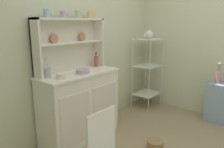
# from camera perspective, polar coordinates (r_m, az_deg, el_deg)

# --- Properties ---
(wall_back) EXTENTS (3.84, 0.05, 2.50)m
(wall_back) POSITION_cam_1_polar(r_m,az_deg,el_deg) (3.10, -8.32, 8.43)
(wall_back) COLOR beige
(wall_back) RESTS_ON ground
(hutch_cabinet) EXTENTS (1.08, 0.45, 0.89)m
(hutch_cabinet) POSITION_cam_1_polar(r_m,az_deg,el_deg) (2.92, -8.27, -7.92)
(hutch_cabinet) COLOR white
(hutch_cabinet) RESTS_ON ground
(hutch_shelf_unit) EXTENTS (1.00, 0.18, 0.66)m
(hutch_shelf_unit) POSITION_cam_1_polar(r_m,az_deg,el_deg) (2.86, -11.01, 8.49)
(hutch_shelf_unit) COLOR silver
(hutch_shelf_unit) RESTS_ON hutch_cabinet
(bakers_rack) EXTENTS (0.46, 0.36, 1.22)m
(bakers_rack) POSITION_cam_1_polar(r_m,az_deg,el_deg) (3.93, 9.18, 2.07)
(bakers_rack) COLOR silver
(bakers_rack) RESTS_ON ground
(side_shelf_blue) EXTENTS (0.28, 0.48, 0.61)m
(side_shelf_blue) POSITION_cam_1_polar(r_m,az_deg,el_deg) (3.76, 26.90, -6.87)
(side_shelf_blue) COLOR #849EBC
(side_shelf_blue) RESTS_ON ground
(floor_basket) EXTENTS (0.20, 0.20, 0.13)m
(floor_basket) POSITION_cam_1_polar(r_m,az_deg,el_deg) (2.83, 11.08, -17.63)
(floor_basket) COLOR #93754C
(floor_basket) RESTS_ON ground
(cup_sky_0) EXTENTS (0.09, 0.07, 0.09)m
(cup_sky_0) POSITION_cam_1_polar(r_m,az_deg,el_deg) (2.62, -16.50, 14.79)
(cup_sky_0) COLOR #8EB2D1
(cup_sky_0) RESTS_ON hutch_shelf_unit
(cup_lilac_1) EXTENTS (0.10, 0.08, 0.08)m
(cup_lilac_1) POSITION_cam_1_polar(r_m,az_deg,el_deg) (2.76, -12.42, 14.80)
(cup_lilac_1) COLOR #B79ECC
(cup_lilac_1) RESTS_ON hutch_shelf_unit
(cup_sage_2) EXTENTS (0.09, 0.07, 0.09)m
(cup_sage_2) POSITION_cam_1_polar(r_m,az_deg,el_deg) (2.90, -8.86, 14.94)
(cup_sage_2) COLOR #9EB78E
(cup_sage_2) RESTS_ON hutch_shelf_unit
(cup_gold_3) EXTENTS (0.10, 0.08, 0.09)m
(cup_gold_3) POSITION_cam_1_polar(r_m,az_deg,el_deg) (3.04, -5.68, 14.96)
(cup_gold_3) COLOR #DBB760
(cup_gold_3) RESTS_ON hutch_shelf_unit
(bowl_mixing_large) EXTENTS (0.12, 0.12, 0.06)m
(bowl_mixing_large) POSITION_cam_1_polar(r_m,az_deg,el_deg) (2.54, -12.82, -0.45)
(bowl_mixing_large) COLOR silver
(bowl_mixing_large) RESTS_ON hutch_cabinet
(bowl_floral_medium) EXTENTS (0.16, 0.16, 0.05)m
(bowl_floral_medium) POSITION_cam_1_polar(r_m,az_deg,el_deg) (2.73, -7.56, 0.69)
(bowl_floral_medium) COLOR #B79ECC
(bowl_floral_medium) RESTS_ON hutch_cabinet
(jam_bottle) EXTENTS (0.05, 0.05, 0.20)m
(jam_bottle) POSITION_cam_1_polar(r_m,az_deg,el_deg) (3.10, -4.13, 3.36)
(jam_bottle) COLOR #B74C47
(jam_bottle) RESTS_ON hutch_cabinet
(utensil_jar) EXTENTS (0.08, 0.08, 0.24)m
(utensil_jar) POSITION_cam_1_polar(r_m,az_deg,el_deg) (2.61, -16.33, 0.42)
(utensil_jar) COLOR #B2B7C6
(utensil_jar) RESTS_ON hutch_cabinet
(porcelain_teapot) EXTENTS (0.23, 0.14, 0.16)m
(porcelain_teapot) POSITION_cam_1_polar(r_m,az_deg,el_deg) (3.86, 9.47, 10.00)
(porcelain_teapot) COLOR white
(porcelain_teapot) RESTS_ON bakers_rack
(flower_vase) EXTENTS (0.07, 0.07, 0.32)m
(flower_vase) POSITION_cam_1_polar(r_m,az_deg,el_deg) (3.67, 25.77, -0.33)
(flower_vase) COLOR #D17A84
(flower_vase) RESTS_ON side_shelf_blue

